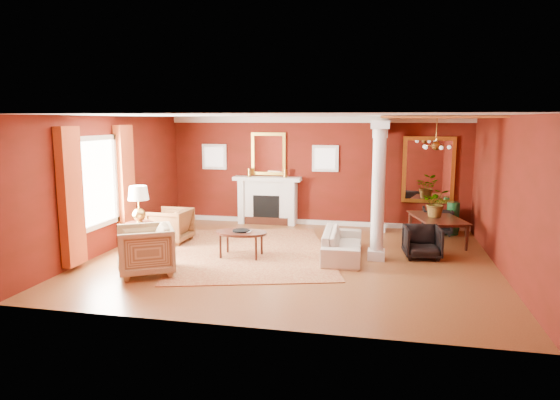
% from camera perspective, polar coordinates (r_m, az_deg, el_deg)
% --- Properties ---
extents(ground, '(8.00, 8.00, 0.00)m').
position_cam_1_polar(ground, '(10.30, 1.33, -6.71)').
color(ground, brown).
rests_on(ground, ground).
extents(room_shell, '(8.04, 7.04, 2.92)m').
position_cam_1_polar(room_shell, '(9.94, 1.38, 4.55)').
color(room_shell, '#5F140D').
rests_on(room_shell, ground).
extents(fireplace, '(1.85, 0.42, 1.29)m').
position_cam_1_polar(fireplace, '(13.60, -1.45, -0.03)').
color(fireplace, silver).
rests_on(fireplace, ground).
extents(overmantel_mirror, '(0.95, 0.07, 1.15)m').
position_cam_1_polar(overmantel_mirror, '(13.59, -1.33, 5.29)').
color(overmantel_mirror, gold).
rests_on(overmantel_mirror, fireplace).
extents(flank_window_left, '(0.70, 0.07, 0.70)m').
position_cam_1_polar(flank_window_left, '(14.05, -7.51, 4.93)').
color(flank_window_left, silver).
rests_on(flank_window_left, room_shell).
extents(flank_window_right, '(0.70, 0.07, 0.70)m').
position_cam_1_polar(flank_window_right, '(13.34, 5.19, 4.75)').
color(flank_window_right, silver).
rests_on(flank_window_right, room_shell).
extents(left_window, '(0.21, 2.55, 2.60)m').
position_cam_1_polar(left_window, '(10.87, -19.88, 1.25)').
color(left_window, white).
rests_on(left_window, room_shell).
extents(column_front, '(0.36, 0.36, 2.80)m').
position_cam_1_polar(column_front, '(10.14, 11.17, 1.11)').
color(column_front, silver).
rests_on(column_front, ground).
extents(column_back, '(0.36, 0.36, 2.80)m').
position_cam_1_polar(column_back, '(12.82, 11.38, 2.75)').
color(column_back, silver).
rests_on(column_back, ground).
extents(header_beam, '(0.30, 3.20, 0.32)m').
position_cam_1_polar(header_beam, '(11.64, 11.49, 8.01)').
color(header_beam, silver).
rests_on(header_beam, column_front).
extents(amber_ceiling, '(2.30, 3.40, 0.04)m').
position_cam_1_polar(amber_ceiling, '(11.54, 17.31, 9.02)').
color(amber_ceiling, '#E89444').
rests_on(amber_ceiling, room_shell).
extents(dining_mirror, '(1.30, 0.07, 1.70)m').
position_cam_1_polar(dining_mirror, '(13.30, 16.60, 3.31)').
color(dining_mirror, gold).
rests_on(dining_mirror, room_shell).
extents(chandelier, '(0.60, 0.62, 0.75)m').
position_cam_1_polar(chandelier, '(11.60, 17.39, 5.94)').
color(chandelier, '#B48838').
rests_on(chandelier, room_shell).
extents(crown_trim, '(8.00, 0.08, 0.16)m').
position_cam_1_polar(crown_trim, '(13.33, 4.18, 9.15)').
color(crown_trim, silver).
rests_on(crown_trim, room_shell).
extents(base_trim, '(8.00, 0.08, 0.12)m').
position_cam_1_polar(base_trim, '(13.61, 4.04, -2.55)').
color(base_trim, silver).
rests_on(base_trim, ground).
extents(rug, '(4.35, 5.10, 0.02)m').
position_cam_1_polar(rug, '(10.81, -3.43, -5.92)').
color(rug, maroon).
rests_on(rug, ground).
extents(sofa, '(0.65, 1.97, 0.76)m').
position_cam_1_polar(sofa, '(10.40, 7.16, -4.46)').
color(sofa, beige).
rests_on(sofa, ground).
extents(armchair_leopard, '(0.84, 0.89, 0.88)m').
position_cam_1_polar(armchair_leopard, '(11.81, -12.45, -2.68)').
color(armchair_leopard, black).
rests_on(armchair_leopard, ground).
extents(armchair_stripe, '(1.27, 1.29, 1.00)m').
position_cam_1_polar(armchair_stripe, '(9.51, -15.16, -5.28)').
color(armchair_stripe, tan).
rests_on(armchair_stripe, ground).
extents(coffee_table, '(1.07, 1.07, 0.54)m').
position_cam_1_polar(coffee_table, '(10.33, -4.45, -3.87)').
color(coffee_table, black).
rests_on(coffee_table, ground).
extents(coffee_book, '(0.16, 0.02, 0.22)m').
position_cam_1_polar(coffee_book, '(10.28, -4.25, -3.04)').
color(coffee_book, black).
rests_on(coffee_book, coffee_table).
extents(side_table, '(0.59, 0.59, 1.46)m').
position_cam_1_polar(side_table, '(10.80, -15.81, -0.98)').
color(side_table, black).
rests_on(side_table, ground).
extents(dining_table, '(1.00, 1.80, 0.95)m').
position_cam_1_polar(dining_table, '(12.08, 17.65, -2.45)').
color(dining_table, black).
rests_on(dining_table, ground).
extents(dining_chair_near, '(0.79, 0.75, 0.73)m').
position_cam_1_polar(dining_chair_near, '(10.68, 15.95, -4.46)').
color(dining_chair_near, black).
rests_on(dining_chair_near, ground).
extents(dining_chair_far, '(0.72, 0.67, 0.72)m').
position_cam_1_polar(dining_chair_far, '(13.04, 17.52, -2.13)').
color(dining_chair_far, black).
rests_on(dining_chair_far, ground).
extents(green_urn, '(0.34, 0.34, 0.82)m').
position_cam_1_polar(green_urn, '(13.09, 19.13, -2.35)').
color(green_urn, '#15431F').
rests_on(green_urn, ground).
extents(potted_plant, '(0.64, 0.71, 0.52)m').
position_cam_1_polar(potted_plant, '(11.94, 17.51, 1.00)').
color(potted_plant, '#26591E').
rests_on(potted_plant, dining_table).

